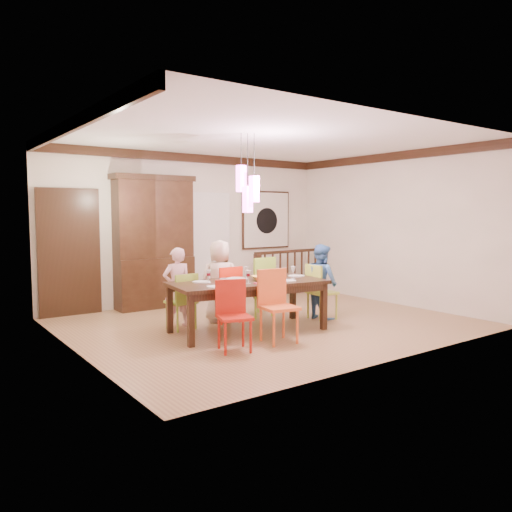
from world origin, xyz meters
TOP-DOWN VIEW (x-y plane):
  - floor at (0.00, 0.00)m, footprint 6.00×6.00m
  - ceiling at (0.00, 0.00)m, footprint 6.00×6.00m
  - wall_back at (0.00, 2.50)m, footprint 6.00×0.00m
  - wall_left at (-3.00, 0.00)m, footprint 0.00×5.00m
  - wall_right at (3.00, 0.00)m, footprint 0.00×5.00m
  - crown_molding at (0.00, 0.00)m, footprint 6.00×5.00m
  - panel_door at (-2.40, 2.45)m, footprint 1.04×0.07m
  - white_doorway at (0.35, 2.46)m, footprint 0.97×0.05m
  - painting at (1.80, 2.46)m, footprint 1.25×0.06m
  - pendant_cluster at (-0.59, -0.27)m, footprint 0.27×0.21m
  - dining_table at (-0.59, -0.27)m, footprint 2.40×1.34m
  - chair_far_left at (-1.33, 0.43)m, footprint 0.41×0.41m
  - chair_far_mid at (-0.53, 0.45)m, footprint 0.42×0.42m
  - chair_far_right at (0.16, 0.54)m, footprint 0.49×0.49m
  - chair_near_left at (-1.34, -1.05)m, footprint 0.51×0.51m
  - chair_near_mid at (-0.61, -1.05)m, footprint 0.51×0.51m
  - chair_end_right at (0.90, -0.28)m, footprint 0.44×0.44m
  - china_hutch at (-0.91, 2.30)m, footprint 1.55×0.46m
  - balustrade at (2.09, 1.95)m, footprint 2.01×0.21m
  - person_far_left at (-1.30, 0.62)m, footprint 0.48×0.34m
  - person_far_mid at (-0.57, 0.53)m, footprint 0.75×0.61m
  - person_end_right at (0.90, -0.27)m, footprint 0.54×0.65m
  - serving_bowl at (-0.38, -0.33)m, footprint 0.37×0.37m
  - small_bowl at (-0.85, -0.26)m, footprint 0.21×0.21m
  - cup_left at (-1.07, -0.38)m, footprint 0.14×0.14m
  - cup_right at (0.09, -0.04)m, footprint 0.10×0.10m
  - plate_far_left at (-1.21, 0.01)m, footprint 0.26×0.26m
  - plate_far_mid at (-0.58, 0.03)m, footprint 0.26×0.26m
  - plate_far_right at (0.13, 0.01)m, footprint 0.26×0.26m
  - plate_near_left at (-1.28, -0.52)m, footprint 0.26×0.26m
  - plate_near_mid at (-0.12, -0.62)m, footprint 0.26×0.26m
  - plate_end_right at (0.35, -0.27)m, footprint 0.26×0.26m
  - wine_glass_a at (-1.16, -0.10)m, footprint 0.08×0.08m
  - wine_glass_b at (-0.47, -0.06)m, footprint 0.08×0.08m
  - wine_glass_c at (-0.73, -0.48)m, footprint 0.08×0.08m
  - wine_glass_d at (0.12, -0.47)m, footprint 0.08×0.08m
  - napkin at (-0.59, -0.62)m, footprint 0.18×0.14m

SIDE VIEW (x-z plane):
  - floor at x=0.00m, z-range 0.00..0.00m
  - chair_far_left at x=-1.33m, z-range 0.06..0.92m
  - balustrade at x=2.09m, z-range 0.02..0.98m
  - chair_near_left at x=-1.34m, z-range 0.07..0.96m
  - chair_far_mid at x=-0.53m, z-range 0.07..0.97m
  - chair_end_right at x=0.90m, z-range 0.07..0.98m
  - chair_near_mid at x=-0.61m, z-range 0.07..1.06m
  - chair_far_right at x=0.16m, z-range 0.07..1.09m
  - person_far_left at x=-1.30m, z-range 0.00..1.23m
  - person_end_right at x=0.90m, z-range 0.00..1.24m
  - person_far_mid at x=-0.57m, z-range 0.00..1.32m
  - dining_table at x=-0.59m, z-range 0.30..1.05m
  - plate_far_left at x=-1.21m, z-range 0.75..0.76m
  - plate_far_mid at x=-0.58m, z-range 0.75..0.76m
  - plate_far_right at x=0.13m, z-range 0.75..0.76m
  - plate_near_left at x=-1.28m, z-range 0.75..0.76m
  - plate_near_mid at x=-0.12m, z-range 0.75..0.76m
  - plate_end_right at x=0.35m, z-range 0.75..0.76m
  - napkin at x=-0.59m, z-range 0.75..0.76m
  - small_bowl at x=-0.85m, z-range 0.75..0.81m
  - serving_bowl at x=-0.38m, z-range 0.75..0.82m
  - cup_right at x=0.09m, z-range 0.75..0.83m
  - cup_left at x=-1.07m, z-range 0.75..0.84m
  - wine_glass_a at x=-1.16m, z-range 0.75..0.94m
  - wine_glass_b at x=-0.47m, z-range 0.75..0.94m
  - wine_glass_c at x=-0.73m, z-range 0.75..0.94m
  - wine_glass_d at x=0.12m, z-range 0.75..0.94m
  - panel_door at x=-2.40m, z-range -0.07..2.17m
  - white_doorway at x=0.35m, z-range -0.06..2.16m
  - china_hutch at x=-0.91m, z-range 0.00..2.44m
  - wall_back at x=0.00m, z-range -1.55..4.45m
  - wall_left at x=-3.00m, z-range -1.05..3.95m
  - wall_right at x=3.00m, z-range -1.05..3.95m
  - painting at x=1.80m, z-range 0.97..2.22m
  - pendant_cluster at x=-0.59m, z-range 1.54..2.68m
  - crown_molding at x=0.00m, z-range 2.74..2.90m
  - ceiling at x=0.00m, z-range 2.90..2.90m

